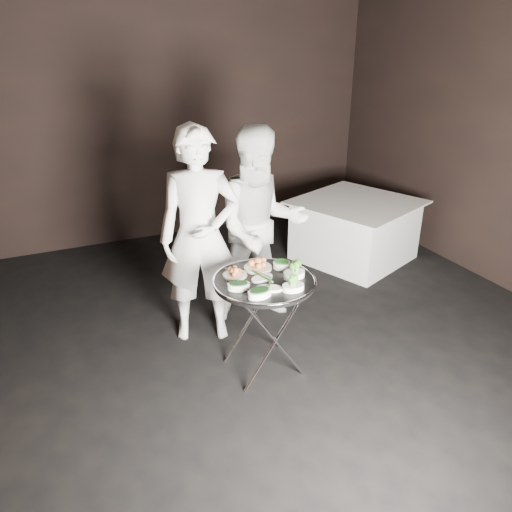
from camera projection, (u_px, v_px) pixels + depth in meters
name	position (u px, v px, depth m)	size (l,w,h in m)	color
floor	(272.00, 384.00, 3.96)	(6.00, 7.00, 0.05)	black
wall_back	(150.00, 123.00, 6.26)	(6.00, 0.05, 3.00)	black
tray_stand	(264.00, 321.00, 3.93)	(0.54, 0.46, 0.79)	silver
serving_tray	(264.00, 281.00, 3.79)	(0.79, 0.79, 0.04)	black
potato_plate_a	(235.00, 273.00, 3.83)	(0.19, 0.19, 0.07)	beige
potato_plate_b	(258.00, 265.00, 3.95)	(0.22, 0.22, 0.08)	beige
greens_bowl	(282.00, 264.00, 3.97)	(0.13, 0.13, 0.08)	white
asparagus_plate_a	(262.00, 277.00, 3.79)	(0.21, 0.14, 0.04)	white
asparagus_plate_b	(269.00, 288.00, 3.63)	(0.22, 0.19, 0.04)	white
spinach_bowl_a	(239.00, 285.00, 3.64)	(0.19, 0.15, 0.07)	white
spinach_bowl_b	(260.00, 292.00, 3.53)	(0.20, 0.14, 0.08)	white
broccoli_bowl_a	(294.00, 273.00, 3.82)	(0.20, 0.16, 0.08)	white
broccoli_bowl_b	(293.00, 286.00, 3.62)	(0.17, 0.13, 0.07)	white
serving_utensils	(262.00, 271.00, 3.83)	(0.57, 0.41, 0.01)	silver
waiter_left	(200.00, 237.00, 4.23)	(0.69, 0.45, 1.89)	silver
waiter_right	(261.00, 227.00, 4.54)	(0.89, 0.69, 1.82)	silver
dining_table	(355.00, 230.00, 5.99)	(1.27, 1.27, 0.73)	white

